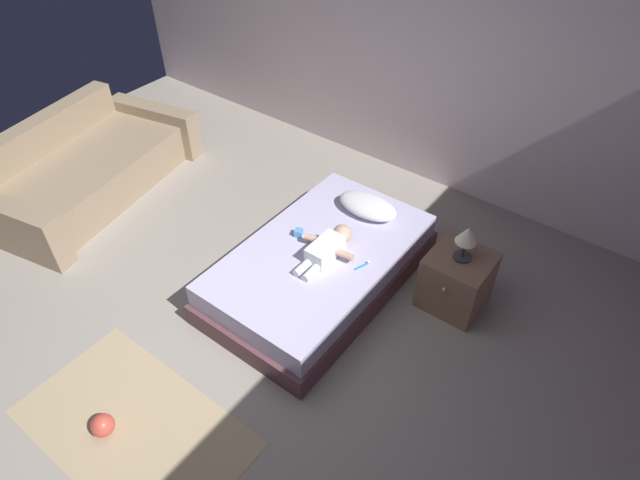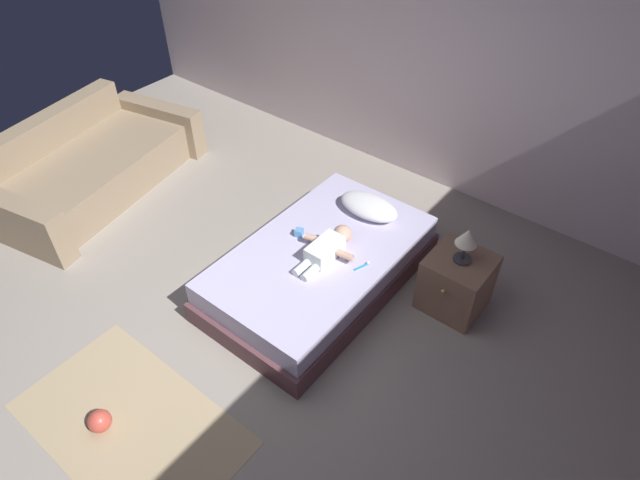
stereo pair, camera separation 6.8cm
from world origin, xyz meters
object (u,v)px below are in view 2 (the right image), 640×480
at_px(nightstand, 456,282).
at_px(lamp, 467,239).
at_px(toy_block, 299,232).
at_px(bed, 320,267).
at_px(toothbrush, 363,266).
at_px(pillow, 369,206).
at_px(baby, 328,247).
at_px(couch, 89,166).
at_px(toy_ball, 100,421).

bearing_deg(nightstand, lamp, 90.00).
xyz_separation_m(lamp, toy_block, (-1.23, -0.47, -0.27)).
height_order(bed, toothbrush, toothbrush).
height_order(bed, pillow, pillow).
bearing_deg(toy_block, toothbrush, 1.84).
relative_size(pillow, nightstand, 1.09).
xyz_separation_m(nightstand, lamp, (0.00, 0.00, 0.45)).
distance_m(pillow, nightstand, 0.98).
relative_size(toothbrush, lamp, 0.47).
distance_m(baby, couch, 2.84).
distance_m(toothbrush, couch, 3.14).
bearing_deg(toy_ball, toothbrush, 70.68).
distance_m(pillow, toothbrush, 0.68).
height_order(toothbrush, lamp, lamp).
distance_m(lamp, toy_ball, 2.84).
height_order(pillow, toy_block, pillow).
xyz_separation_m(bed, lamp, (0.99, 0.50, 0.51)).
xyz_separation_m(bed, toy_ball, (-0.31, -1.95, -0.11)).
height_order(nightstand, toy_block, nightstand).
height_order(bed, lamp, lamp).
bearing_deg(bed, baby, 0.34).
xyz_separation_m(couch, toy_block, (2.49, 0.38, 0.18)).
xyz_separation_m(toothbrush, toy_block, (-0.63, -0.02, 0.02)).
relative_size(baby, toothbrush, 4.45).
height_order(pillow, couch, couch).
height_order(pillow, toothbrush, pillow).
relative_size(toothbrush, nightstand, 0.28).
bearing_deg(pillow, toy_ball, -97.79).
distance_m(bed, lamp, 1.22).
xyz_separation_m(couch, nightstand, (3.72, 0.85, -0.01)).
xyz_separation_m(pillow, lamp, (0.95, -0.13, 0.23)).
xyz_separation_m(baby, toothbrush, (0.30, 0.05, -0.06)).
distance_m(toothbrush, lamp, 0.81).
distance_m(toy_ball, toy_block, 2.01).
distance_m(pillow, toy_block, 0.67).
bearing_deg(baby, toothbrush, 8.70).
bearing_deg(bed, nightstand, 26.81).
bearing_deg(lamp, nightstand, -90.00).
distance_m(nightstand, toy_block, 1.33).
relative_size(couch, nightstand, 4.60).
relative_size(pillow, baby, 0.88).
bearing_deg(couch, toothbrush, 7.34).
xyz_separation_m(pillow, toy_block, (-0.28, -0.61, -0.04)).
xyz_separation_m(bed, toy_block, (-0.24, 0.03, 0.23)).
bearing_deg(toothbrush, nightstand, 36.87).
bearing_deg(baby, pillow, 93.97).
relative_size(nightstand, toy_ball, 3.26).
bearing_deg(bed, toothbrush, 6.92).
relative_size(pillow, toy_block, 6.71).
relative_size(pillow, toothbrush, 3.91).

